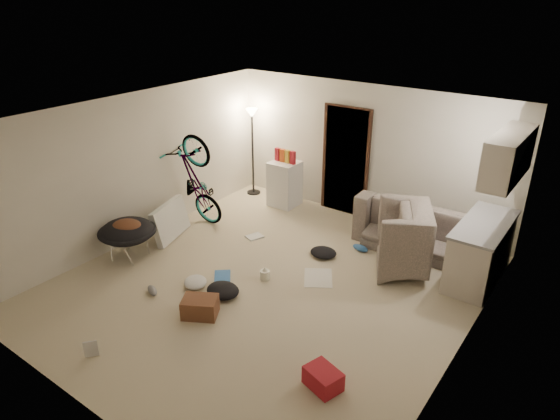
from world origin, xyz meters
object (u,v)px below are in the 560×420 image
Objects in this scene: tv_box at (170,221)px; armchair at (428,248)px; kitchen_counter at (480,252)px; sofa at (419,230)px; mini_fridge at (285,184)px; drink_case_b at (323,379)px; floor_lamp at (252,133)px; drink_case_a at (200,307)px; juicer at (265,274)px; saucer_chair at (128,236)px; bicycle at (198,200)px.

armchair is at bearing 3.98° from tv_box.
sofa is at bearing 157.92° from kitchen_counter.
mini_fridge is at bearing 50.28° from armchair.
tv_box is 4.31m from drink_case_b.
floor_lamp is 4.61× the size of drink_case_b.
armchair is 3.54m from drink_case_a.
kitchen_counter is at bearing 36.85° from juicer.
mini_fridge is 0.98× the size of saucer_chair.
kitchen_counter is at bearing -8.53° from mini_fridge.
armchair reaches higher than saucer_chair.
bicycle is at bearing 168.49° from drink_case_b.
drink_case_a is 1.17× the size of drink_case_b.
juicer is at bearing -20.67° from tv_box.
saucer_chair is at bearing 95.05° from armchair.
sofa is 9.74× the size of juicer.
floor_lamp is 2.02× the size of mini_fridge.
mini_fridge is at bearing 147.30° from drink_case_b.
drink_case_a is (-2.71, -3.13, -0.31)m from kitchen_counter.
drink_case_b reaches higher than juicer.
kitchen_counter is 1.59× the size of tv_box.
sofa is 2.85m from mini_fridge.
drink_case_b is at bearing -33.93° from drink_case_a.
floor_lamp is 1.97× the size of saucer_chair.
kitchen_counter reaches higher than armchair.
armchair is at bearing 118.20° from sofa.
saucer_chair is 2.09m from drink_case_a.
kitchen_counter reaches higher than drink_case_a.
mini_fridge is 3.90m from drink_case_a.
floor_lamp is at bearing 172.34° from kitchen_counter.
juicer is at bearing 160.58° from drink_case_b.
juicer is at bearing 53.20° from drink_case_a.
tv_box is at bearing 178.19° from bicycle.
drink_case_b is at bearing -50.33° from mini_fridge.
mini_fridge is at bearing 76.39° from saucer_chair.
bicycle is at bearing 72.99° from tv_box.
saucer_chair is at bearing -104.22° from mini_fridge.
sofa is at bearing 58.55° from juicer.
juicer is (2.27, -2.57, -1.22)m from floor_lamp.
floor_lamp is 1.94m from bicycle.
floor_lamp reaches higher than armchair.
bicycle is (-3.62, -1.55, 0.17)m from sofa.
floor_lamp is 1.01× the size of bicycle.
saucer_chair is at bearing 137.54° from drink_case_a.
floor_lamp is at bearing 153.41° from drink_case_b.
mini_fridge is 5.04m from drink_case_b.
floor_lamp reaches higher than tv_box.
mini_fridge is at bearing -27.19° from bicycle.
kitchen_counter is 1.67× the size of mini_fridge.
drink_case_b is (3.25, -3.84, -0.33)m from mini_fridge.
floor_lamp is 3.64m from juicer.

